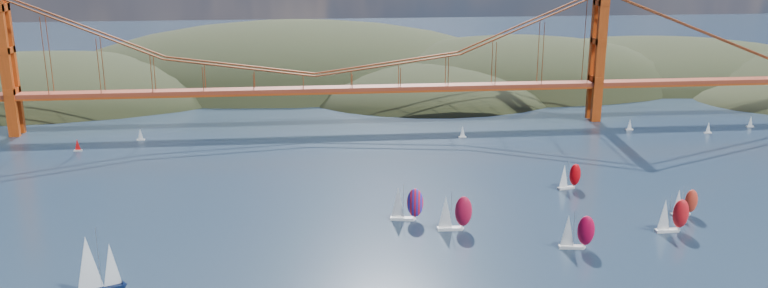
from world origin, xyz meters
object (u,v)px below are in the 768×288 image
racer_1 (576,231)px  racer_3 (569,176)px  racer_2 (672,215)px  sloop_navy (95,265)px  racer_4 (684,202)px  racer_rwb (406,203)px  racer_0 (454,212)px

racer_1 → racer_3: size_ratio=1.13×
racer_3 → racer_2: bearing=-81.8°
sloop_navy → racer_3: (129.70, 58.30, -2.61)m
sloop_navy → racer_4: sloop_navy is taller
sloop_navy → racer_rwb: (74.80, 36.91, -1.82)m
racer_0 → racer_rwb: (-11.93, 8.59, -0.08)m
racer_2 → racer_rwb: (-70.14, 16.15, 0.16)m
racer_1 → racer_2: racer_2 is taller
sloop_navy → racer_3: bearing=-0.6°
racer_0 → racer_1: racer_0 is taller
racer_1 → racer_rwb: bearing=157.5°
sloop_navy → racer_1: (115.31, 12.61, -2.08)m
racer_0 → racer_4: (67.63, 3.81, -1.03)m
racer_4 → racer_2: bearing=-130.3°
sloop_navy → racer_2: sloop_navy is taller
sloop_navy → racer_rwb: bearing=1.4°
sloop_navy → racer_3: sloop_navy is taller
racer_1 → racer_3: (14.39, 45.69, -0.54)m
racer_2 → racer_rwb: racer_rwb is taller
racer_2 → racer_3: racer_2 is taller
racer_rwb → racer_0: bearing=-24.7°
racer_2 → sloop_navy: bearing=-173.6°
racer_3 → racer_rwb: size_ratio=0.84×
racer_3 → racer_4: racer_3 is taller
racer_0 → racer_rwb: size_ratio=1.02×
racer_rwb → racer_4: bearing=7.7°
racer_0 → racer_1: 32.61m
racer_0 → racer_2: (58.20, -7.56, -0.24)m
sloop_navy → racer_0: (86.74, 28.32, -1.74)m
sloop_navy → racer_rwb: 83.43m
racer_3 → racer_rwb: 58.92m
racer_2 → racer_3: bearing=110.3°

